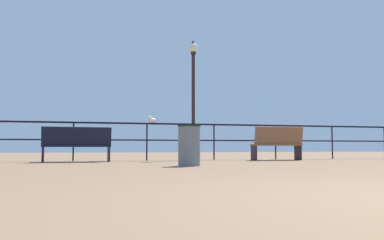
% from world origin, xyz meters
% --- Properties ---
extents(pier_railing, '(23.23, 0.05, 1.12)m').
position_xyz_m(pier_railing, '(0.00, 10.00, 0.83)').
color(pier_railing, black).
rests_on(pier_railing, ground_plane).
extents(bench_near_left, '(1.79, 0.74, 0.93)m').
position_xyz_m(bench_near_left, '(-3.05, 9.17, 0.50)').
color(bench_near_left, black).
rests_on(bench_near_left, ground_plane).
extents(bench_near_right, '(1.55, 0.75, 1.01)m').
position_xyz_m(bench_near_right, '(2.80, 9.17, 0.54)').
color(bench_near_right, brown).
rests_on(bench_near_right, ground_plane).
extents(lamppost_center, '(0.30, 0.30, 3.80)m').
position_xyz_m(lamppost_center, '(0.44, 10.21, 2.11)').
color(lamppost_center, black).
rests_on(lamppost_center, ground_plane).
extents(seagull_on_rail, '(0.39, 0.29, 0.20)m').
position_xyz_m(seagull_on_rail, '(-0.91, 9.99, 1.21)').
color(seagull_on_rail, white).
rests_on(seagull_on_rail, pier_railing).
extents(trash_bin, '(0.48, 0.48, 0.86)m').
position_xyz_m(trash_bin, '(-0.76, 6.13, 0.43)').
color(trash_bin, slate).
rests_on(trash_bin, ground_plane).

